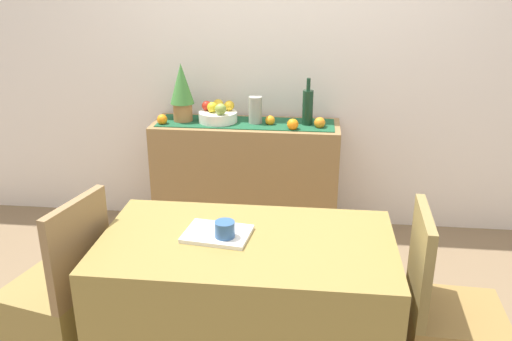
{
  "coord_description": "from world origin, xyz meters",
  "views": [
    {
      "loc": [
        0.23,
        -2.61,
        1.84
      ],
      "look_at": [
        -0.1,
        0.34,
        0.7
      ],
      "focal_mm": 37.6,
      "sensor_mm": 36.0,
      "label": 1
    }
  ],
  "objects_px": {
    "ceramic_vase": "(255,110)",
    "coffee_cup": "(225,231)",
    "fruit_bowl": "(218,117)",
    "dining_table": "(247,312)",
    "sideboard_console": "(246,179)",
    "potted_plant": "(182,90)",
    "chair_near_window": "(60,318)",
    "wine_bottle": "(308,107)",
    "open_book": "(217,234)"
  },
  "relations": [
    {
      "from": "fruit_bowl",
      "to": "chair_near_window",
      "type": "xyz_separation_m",
      "value": [
        -0.51,
        -1.51,
        -0.6
      ]
    },
    {
      "from": "ceramic_vase",
      "to": "open_book",
      "type": "distance_m",
      "value": 1.5
    },
    {
      "from": "dining_table",
      "to": "open_book",
      "type": "xyz_separation_m",
      "value": [
        -0.13,
        0.02,
        0.38
      ]
    },
    {
      "from": "potted_plant",
      "to": "open_book",
      "type": "height_order",
      "value": "potted_plant"
    },
    {
      "from": "fruit_bowl",
      "to": "wine_bottle",
      "type": "height_order",
      "value": "wine_bottle"
    },
    {
      "from": "sideboard_console",
      "to": "ceramic_vase",
      "type": "xyz_separation_m",
      "value": [
        0.07,
        0.0,
        0.51
      ]
    },
    {
      "from": "ceramic_vase",
      "to": "potted_plant",
      "type": "xyz_separation_m",
      "value": [
        -0.51,
        0.0,
        0.13
      ]
    },
    {
      "from": "open_book",
      "to": "ceramic_vase",
      "type": "bearing_deg",
      "value": 97.47
    },
    {
      "from": "ceramic_vase",
      "to": "chair_near_window",
      "type": "relative_size",
      "value": 0.21
    },
    {
      "from": "potted_plant",
      "to": "open_book",
      "type": "relative_size",
      "value": 1.44
    },
    {
      "from": "fruit_bowl",
      "to": "potted_plant",
      "type": "distance_m",
      "value": 0.3
    },
    {
      "from": "dining_table",
      "to": "wine_bottle",
      "type": "bearing_deg",
      "value": 81.62
    },
    {
      "from": "ceramic_vase",
      "to": "coffee_cup",
      "type": "xyz_separation_m",
      "value": [
        0.04,
        -1.52,
        -0.14
      ]
    },
    {
      "from": "dining_table",
      "to": "fruit_bowl",
      "type": "bearing_deg",
      "value": 104.61
    },
    {
      "from": "coffee_cup",
      "to": "chair_near_window",
      "type": "height_order",
      "value": "chair_near_window"
    },
    {
      "from": "potted_plant",
      "to": "coffee_cup",
      "type": "xyz_separation_m",
      "value": [
        0.55,
        -1.52,
        -0.26
      ]
    },
    {
      "from": "potted_plant",
      "to": "dining_table",
      "type": "bearing_deg",
      "value": -67.03
    },
    {
      "from": "dining_table",
      "to": "chair_near_window",
      "type": "xyz_separation_m",
      "value": [
        -0.9,
        -0.0,
        -0.1
      ]
    },
    {
      "from": "coffee_cup",
      "to": "chair_near_window",
      "type": "bearing_deg",
      "value": 179.05
    },
    {
      "from": "ceramic_vase",
      "to": "dining_table",
      "type": "xyz_separation_m",
      "value": [
        0.13,
        -1.51,
        -0.55
      ]
    },
    {
      "from": "ceramic_vase",
      "to": "fruit_bowl",
      "type": "bearing_deg",
      "value": 180.0
    },
    {
      "from": "dining_table",
      "to": "chair_near_window",
      "type": "relative_size",
      "value": 1.41
    },
    {
      "from": "potted_plant",
      "to": "coffee_cup",
      "type": "distance_m",
      "value": 1.64
    },
    {
      "from": "sideboard_console",
      "to": "wine_bottle",
      "type": "height_order",
      "value": "wine_bottle"
    },
    {
      "from": "sideboard_console",
      "to": "coffee_cup",
      "type": "relative_size",
      "value": 14.6
    },
    {
      "from": "fruit_bowl",
      "to": "dining_table",
      "type": "xyz_separation_m",
      "value": [
        0.39,
        -1.51,
        -0.5
      ]
    },
    {
      "from": "potted_plant",
      "to": "open_book",
      "type": "distance_m",
      "value": 1.6
    },
    {
      "from": "open_book",
      "to": "chair_near_window",
      "type": "distance_m",
      "value": 0.91
    },
    {
      "from": "sideboard_console",
      "to": "potted_plant",
      "type": "distance_m",
      "value": 0.77
    },
    {
      "from": "chair_near_window",
      "to": "ceramic_vase",
      "type": "bearing_deg",
      "value": 63.05
    },
    {
      "from": "sideboard_console",
      "to": "dining_table",
      "type": "height_order",
      "value": "sideboard_console"
    },
    {
      "from": "potted_plant",
      "to": "dining_table",
      "type": "xyz_separation_m",
      "value": [
        0.64,
        -1.51,
        -0.68
      ]
    },
    {
      "from": "fruit_bowl",
      "to": "open_book",
      "type": "bearing_deg",
      "value": -80.04
    },
    {
      "from": "ceramic_vase",
      "to": "potted_plant",
      "type": "distance_m",
      "value": 0.52
    },
    {
      "from": "sideboard_console",
      "to": "fruit_bowl",
      "type": "height_order",
      "value": "fruit_bowl"
    },
    {
      "from": "wine_bottle",
      "to": "potted_plant",
      "type": "xyz_separation_m",
      "value": [
        -0.86,
        0.0,
        0.09
      ]
    },
    {
      "from": "ceramic_vase",
      "to": "dining_table",
      "type": "relative_size",
      "value": 0.15
    },
    {
      "from": "sideboard_console",
      "to": "wine_bottle",
      "type": "bearing_deg",
      "value": 0.0
    },
    {
      "from": "wine_bottle",
      "to": "fruit_bowl",
      "type": "bearing_deg",
      "value": 180.0
    },
    {
      "from": "ceramic_vase",
      "to": "coffee_cup",
      "type": "bearing_deg",
      "value": -88.47
    },
    {
      "from": "open_book",
      "to": "chair_near_window",
      "type": "height_order",
      "value": "chair_near_window"
    },
    {
      "from": "potted_plant",
      "to": "open_book",
      "type": "xyz_separation_m",
      "value": [
        0.51,
        -1.49,
        -0.3
      ]
    },
    {
      "from": "fruit_bowl",
      "to": "chair_near_window",
      "type": "height_order",
      "value": "fruit_bowl"
    },
    {
      "from": "coffee_cup",
      "to": "wine_bottle",
      "type": "bearing_deg",
      "value": 78.38
    },
    {
      "from": "dining_table",
      "to": "coffee_cup",
      "type": "height_order",
      "value": "coffee_cup"
    },
    {
      "from": "sideboard_console",
      "to": "open_book",
      "type": "bearing_deg",
      "value": -87.43
    },
    {
      "from": "dining_table",
      "to": "open_book",
      "type": "height_order",
      "value": "open_book"
    },
    {
      "from": "ceramic_vase",
      "to": "wine_bottle",
      "type": "bearing_deg",
      "value": 0.0
    },
    {
      "from": "sideboard_console",
      "to": "potted_plant",
      "type": "relative_size",
      "value": 3.19
    },
    {
      "from": "wine_bottle",
      "to": "ceramic_vase",
      "type": "bearing_deg",
      "value": 180.0
    }
  ]
}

